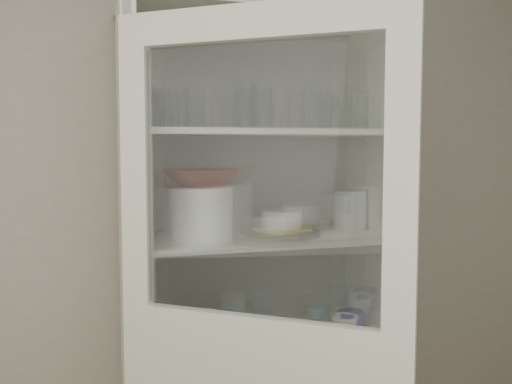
{
  "coord_description": "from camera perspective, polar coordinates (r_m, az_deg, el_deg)",
  "views": [
    {
      "loc": [
        -0.41,
        -0.79,
        1.6
      ],
      "look_at": [
        0.2,
        1.27,
        1.43
      ],
      "focal_mm": 40.0,
      "sensor_mm": 36.0,
      "label": 1
    }
  ],
  "objects": [
    {
      "name": "pantry_cabinet",
      "position": [
        2.31,
        -0.45,
        -11.97
      ],
      "size": [
        1.0,
        0.45,
        2.1
      ],
      "color": "silver",
      "rests_on": "floor"
    },
    {
      "name": "tumbler_2",
      "position": [
        2.04,
        -0.9,
        8.49
      ],
      "size": [
        0.09,
        0.09,
        0.15
      ],
      "primitive_type": "cylinder",
      "rotation": [
        0.0,
        0.0,
        0.28
      ],
      "color": "silver",
      "rests_on": "shelf_glass"
    },
    {
      "name": "tumbler_11",
      "position": [
        2.25,
        6.75,
        8.02
      ],
      "size": [
        0.08,
        0.08,
        0.15
      ],
      "primitive_type": "cylinder",
      "rotation": [
        0.0,
        0.0,
        -0.13
      ],
      "color": "silver",
      "rests_on": "shelf_glass"
    },
    {
      "name": "grey_bowl_stack",
      "position": [
        2.34,
        9.35,
        -1.79
      ],
      "size": [
        0.14,
        0.14,
        0.16
      ],
      "primitive_type": "cylinder",
      "color": "silver",
      "rests_on": "shelf_plates"
    },
    {
      "name": "measuring_cups",
      "position": [
        2.19,
        -3.75,
        -14.57
      ],
      "size": [
        0.1,
        0.1,
        0.04
      ],
      "primitive_type": "cylinder",
      "color": "#ADAFBF",
      "rests_on": "shelf_mugs"
    },
    {
      "name": "mug_teal",
      "position": [
        2.38,
        6.36,
        -12.34
      ],
      "size": [
        0.12,
        0.12,
        0.09
      ],
      "primitive_type": "imported",
      "rotation": [
        0.0,
        0.0,
        -0.33
      ],
      "color": "#246E74",
      "rests_on": "shelf_mugs"
    },
    {
      "name": "wall_back",
      "position": [
        2.35,
        -6.26,
        -2.75
      ],
      "size": [
        3.6,
        0.02,
        2.6
      ],
      "primitive_type": "cube",
      "color": "#A09884",
      "rests_on": "ground"
    },
    {
      "name": "glass_platter",
      "position": [
        2.18,
        2.57,
        -4.12
      ],
      "size": [
        0.39,
        0.39,
        0.02
      ],
      "primitive_type": "cylinder",
      "rotation": [
        0.0,
        0.0,
        -0.43
      ],
      "color": "silver",
      "rests_on": "shelf_plates"
    },
    {
      "name": "tumbler_10",
      "position": [
        2.14,
        0.39,
        8.07
      ],
      "size": [
        0.08,
        0.08,
        0.14
      ],
      "primitive_type": "cylinder",
      "rotation": [
        0.0,
        0.0,
        0.28
      ],
      "color": "silver",
      "rests_on": "shelf_glass"
    },
    {
      "name": "mug_blue",
      "position": [
        2.34,
        9.42,
        -12.72
      ],
      "size": [
        0.12,
        0.12,
        0.09
      ],
      "primitive_type": "imported",
      "rotation": [
        0.0,
        0.0,
        0.06
      ],
      "color": "navy",
      "rests_on": "shelf_mugs"
    },
    {
      "name": "goblet_3",
      "position": [
        2.36,
        7.51,
        8.04
      ],
      "size": [
        0.07,
        0.07,
        0.16
      ],
      "primitive_type": null,
      "color": "silver",
      "rests_on": "shelf_glass"
    },
    {
      "name": "tumbler_0",
      "position": [
        1.94,
        -10.61,
        8.24
      ],
      "size": [
        0.06,
        0.06,
        0.13
      ],
      "primitive_type": "cylinder",
      "rotation": [
        0.0,
        0.0,
        -0.0
      ],
      "color": "silver",
      "rests_on": "shelf_glass"
    },
    {
      "name": "tumbler_1",
      "position": [
        1.97,
        -10.18,
        8.25
      ],
      "size": [
        0.08,
        0.08,
        0.13
      ],
      "primitive_type": "cylinder",
      "rotation": [
        0.0,
        0.0,
        0.18
      ],
      "color": "silver",
      "rests_on": "shelf_glass"
    },
    {
      "name": "terracotta_bowl",
      "position": [
        2.03,
        -5.5,
        1.43
      ],
      "size": [
        0.3,
        0.3,
        0.06
      ],
      "primitive_type": "imported",
      "rotation": [
        0.0,
        0.0,
        0.2
      ],
      "color": "brown",
      "rests_on": "cream_bowl"
    },
    {
      "name": "yellow_trivet",
      "position": [
        2.17,
        2.57,
        -3.76
      ],
      "size": [
        0.21,
        0.21,
        0.01
      ],
      "primitive_type": "cube",
      "rotation": [
        0.0,
        0.0,
        0.33
      ],
      "color": "yellow",
      "rests_on": "glass_platter"
    },
    {
      "name": "goblet_2",
      "position": [
        2.32,
        5.61,
        8.3
      ],
      "size": [
        0.08,
        0.08,
        0.18
      ],
      "primitive_type": null,
      "color": "silver",
      "rests_on": "shelf_glass"
    },
    {
      "name": "cream_bowl",
      "position": [
        2.03,
        -5.49,
        -0.43
      ],
      "size": [
        0.27,
        0.27,
        0.07
      ],
      "primitive_type": "cylinder",
      "rotation": [
        0.0,
        0.0,
        0.21
      ],
      "color": "white",
      "rests_on": "plate_stack_front"
    },
    {
      "name": "teal_jar",
      "position": [
        2.27,
        -2.27,
        -12.96
      ],
      "size": [
        0.09,
        0.09,
        0.11
      ],
      "color": "#246E74",
      "rests_on": "shelf_mugs"
    },
    {
      "name": "tumbler_5",
      "position": [
        2.09,
        5.61,
        8.3
      ],
      "size": [
        0.1,
        0.1,
        0.15
      ],
      "primitive_type": "cylinder",
      "rotation": [
        0.0,
        0.0,
        -0.43
      ],
      "color": "silver",
      "rests_on": "shelf_glass"
    },
    {
      "name": "white_canister",
      "position": [
        2.21,
        -5.06,
        -13.28
      ],
      "size": [
        0.13,
        0.13,
        0.12
      ],
      "primitive_type": "cylinder",
      "rotation": [
        0.0,
        0.0,
        -0.3
      ],
      "color": "white",
      "rests_on": "shelf_mugs"
    },
    {
      "name": "goblet_0",
      "position": [
        2.15,
        -10.34,
        8.19
      ],
      "size": [
        0.07,
        0.07,
        0.15
      ],
      "primitive_type": null,
      "color": "silver",
      "rests_on": "shelf_glass"
    },
    {
      "name": "plate_stack_front",
      "position": [
        2.04,
        -5.47,
        -3.16
      ],
      "size": [
        0.22,
        0.22,
        0.13
      ],
      "primitive_type": "cylinder",
      "color": "white",
      "rests_on": "shelf_plates"
    },
    {
      "name": "plate_stack_back",
      "position": [
        2.24,
        -5.8,
        -3.02
      ],
      "size": [
        0.21,
        0.21,
        0.08
      ],
      "primitive_type": "cylinder",
      "color": "white",
      "rests_on": "shelf_plates"
    },
    {
      "name": "tumbler_3",
      "position": [
        2.03,
        -1.41,
        8.25
      ],
      "size": [
        0.09,
        0.09,
        0.13
      ],
      "primitive_type": "cylinder",
      "rotation": [
        0.0,
        0.0,
        0.43
      ],
      "color": "silver",
      "rests_on": "shelf_glass"
    },
    {
      "name": "tumbler_6",
      "position": [
        2.18,
        10.25,
        8.03
      ],
      "size": [
        0.07,
        0.07,
        0.14
      ],
      "primitive_type": "cylinder",
      "rotation": [
        0.0,
        0.0,
        0.01
      ],
      "color": "silver",
      "rests_on": "shelf_glass"
    },
    {
      "name": "goblet_1",
      "position": [
        2.25,
        -0.92,
        8.48
      ],
      "size": [
        0.08,
        0.08,
        0.18
      ],
      "primitive_type": null,
      "color": "silver",
      "rests_on": "shelf_glass"
    },
    {
      "name": "tumbler_9",
      "position": [
        2.11,
        -6.13,
        8.27
      ],
      "size": [
        0.08,
        0.08,
        0.15
      ],
      "primitive_type": "cylinder",
      "rotation": [
        0.0,
        0.0,
        -0.03
      ],
      "color": "silver",
      "rests_on": "shelf_glass"
    },
    {
      "name": "tumbler_7",
      "position": [
        2.07,
        -10.96,
        8.33
      ],
      "size": [
        0.09,
        0.09,
        0.15
      ],
      "primitive_type": "cylinder",
      "rotation": [
        0.0,
        0.0,
        -0.21
      ],
      "color": "silver",
      "rests_on": "shelf_glass"
    },
    {
      "name": "tumbler_4",
      "position": [
        2.03,
        0.59,
        8.56
      ],
      "size": [
        0.08,
        0.08,
        0.16
      ],
      "primitive_type": "cylinder",
      "rotation": [
        0.0,
        0.0,
        -0.04
      ],
      "color": "silver",
      "rests_on": "shelf_glass"
    },
    {
      "name": "mug_white",
      "position": [
        2.27,
        8.89,
        -13.23
      ],
      "size": [
        0.13,
        0.13,
        0.09
      ],
      "primitive_type": "imported",
      "rotation": [
        0.0,
        0.0,
        -0.31
      ],
      "color": "white",
      "rests_on": "shelf_mugs"
    },
    {
      "name": "white_ramekin",
      "position": [
        2.17,
        2.58,
        -2.72
      ],
      "size": [
        0.18,
        0.18,
        0.07
      ],
      "primitive_type": "cylinder",
      "rotation": [
        0.0,
        0.0,
        0.14
      ],
      "color": "white",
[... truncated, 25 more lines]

